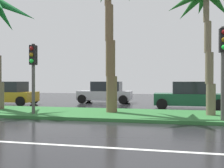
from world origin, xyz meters
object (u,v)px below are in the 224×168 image
(palm_tree_centre, at_px, (207,4))
(car_in_traffic_second, at_px, (105,93))
(car_in_traffic_third, at_px, (189,96))
(car_in_traffic_leading, at_px, (8,94))
(traffic_signal_median_left, at_px, (33,66))
(traffic_signal_median_right, at_px, (223,56))

(palm_tree_centre, relative_size, car_in_traffic_second, 1.50)
(car_in_traffic_second, bearing_deg, car_in_traffic_third, 153.76)
(palm_tree_centre, relative_size, car_in_traffic_third, 1.50)
(car_in_traffic_leading, xyz_separation_m, car_in_traffic_second, (6.78, 3.03, 0.00))
(car_in_traffic_leading, bearing_deg, traffic_signal_median_left, 133.64)
(car_in_traffic_third, bearing_deg, car_in_traffic_leading, -0.21)
(car_in_traffic_leading, xyz_separation_m, car_in_traffic_third, (13.02, -0.05, 0.00))
(traffic_signal_median_left, distance_m, car_in_traffic_third, 9.66)
(traffic_signal_median_left, bearing_deg, palm_tree_centre, 10.03)
(traffic_signal_median_right, bearing_deg, car_in_traffic_third, 97.75)
(traffic_signal_median_right, height_order, car_in_traffic_leading, traffic_signal_median_right)
(traffic_signal_median_right, bearing_deg, car_in_traffic_second, 128.56)
(palm_tree_centre, xyz_separation_m, car_in_traffic_second, (-6.68, 7.00, -4.60))
(palm_tree_centre, height_order, traffic_signal_median_left, palm_tree_centre)
(palm_tree_centre, relative_size, traffic_signal_median_left, 1.89)
(car_in_traffic_third, bearing_deg, palm_tree_centre, 96.37)
(traffic_signal_median_right, height_order, car_in_traffic_second, traffic_signal_median_right)
(traffic_signal_median_right, relative_size, car_in_traffic_second, 0.88)
(traffic_signal_median_left, height_order, traffic_signal_median_right, traffic_signal_median_right)
(palm_tree_centre, bearing_deg, car_in_traffic_leading, 163.55)
(palm_tree_centre, bearing_deg, traffic_signal_median_right, -79.29)
(palm_tree_centre, bearing_deg, traffic_signal_median_left, -169.97)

